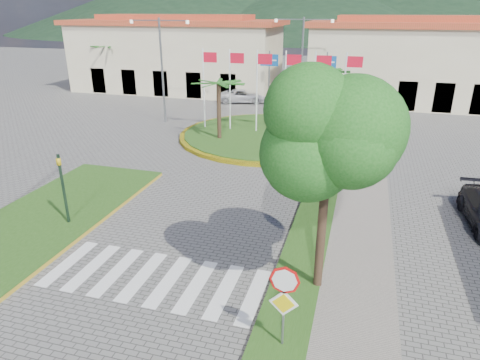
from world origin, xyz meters
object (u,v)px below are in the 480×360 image
(stop_sign, at_px, (284,295))
(roundabout_island, at_px, (268,135))
(deciduous_tree, at_px, (329,138))
(car_dark_a, at_px, (299,103))
(white_van, at_px, (243,96))
(car_dark_b, at_px, (367,109))

(stop_sign, bearing_deg, roundabout_island, 103.73)
(deciduous_tree, distance_m, car_dark_a, 27.75)
(car_dark_a, bearing_deg, deciduous_tree, -172.05)
(stop_sign, bearing_deg, deciduous_tree, 78.82)
(white_van, distance_m, car_dark_b, 12.05)
(roundabout_island, bearing_deg, deciduous_tree, -72.09)
(roundabout_island, relative_size, car_dark_b, 3.88)
(car_dark_b, bearing_deg, roundabout_island, 142.35)
(stop_sign, xyz_separation_m, white_van, (-9.99, 31.41, -1.15))
(roundabout_island, xyz_separation_m, car_dark_a, (0.62, 9.93, 0.41))
(car_dark_b, bearing_deg, deciduous_tree, 176.34)
(deciduous_tree, bearing_deg, white_van, 110.47)
(car_dark_a, bearing_deg, roundabout_island, 174.10)
(roundabout_island, bearing_deg, car_dark_b, 53.30)
(car_dark_a, bearing_deg, white_van, 73.52)
(white_van, bearing_deg, car_dark_b, -116.06)
(roundabout_island, relative_size, stop_sign, 4.79)
(stop_sign, distance_m, white_van, 32.98)
(roundabout_island, height_order, white_van, roundabout_island)
(stop_sign, distance_m, car_dark_a, 30.29)
(roundabout_island, distance_m, deciduous_tree, 18.55)
(car_dark_b, bearing_deg, stop_sign, 175.45)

